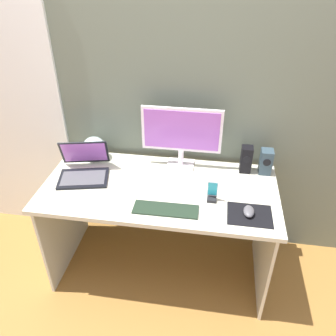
{
  "coord_description": "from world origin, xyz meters",
  "views": [
    {
      "loc": [
        0.32,
        -1.7,
        2.01
      ],
      "look_at": [
        0.06,
        -0.02,
        0.89
      ],
      "focal_mm": 36.46,
      "sensor_mm": 36.0,
      "label": 1
    }
  ],
  "objects_px": {
    "mouse": "(249,211)",
    "keyboard_external": "(166,209)",
    "speaker_near_monitor": "(246,159)",
    "speaker_right": "(266,162)",
    "monitor": "(181,134)",
    "laptop": "(84,169)",
    "fishbowl": "(94,148)",
    "phone_in_dock": "(212,193)"
  },
  "relations": [
    {
      "from": "speaker_right",
      "to": "fishbowl",
      "type": "distance_m",
      "value": 1.17
    },
    {
      "from": "speaker_near_monitor",
      "to": "phone_in_dock",
      "type": "relative_size",
      "value": 1.31
    },
    {
      "from": "laptop",
      "to": "monitor",
      "type": "bearing_deg",
      "value": 19.52
    },
    {
      "from": "fishbowl",
      "to": "phone_in_dock",
      "type": "xyz_separation_m",
      "value": [
        0.84,
        -0.35,
        -0.03
      ]
    },
    {
      "from": "keyboard_external",
      "to": "phone_in_dock",
      "type": "xyz_separation_m",
      "value": [
        0.26,
        0.13,
        0.04
      ]
    },
    {
      "from": "keyboard_external",
      "to": "speaker_right",
      "type": "bearing_deg",
      "value": 38.73
    },
    {
      "from": "speaker_right",
      "to": "laptop",
      "type": "bearing_deg",
      "value": -169.68
    },
    {
      "from": "monitor",
      "to": "speaker_right",
      "type": "relative_size",
      "value": 3.11
    },
    {
      "from": "speaker_right",
      "to": "mouse",
      "type": "xyz_separation_m",
      "value": [
        -0.12,
        -0.45,
        -0.06
      ]
    },
    {
      "from": "speaker_near_monitor",
      "to": "laptop",
      "type": "xyz_separation_m",
      "value": [
        -1.04,
        -0.21,
        -0.05
      ]
    },
    {
      "from": "monitor",
      "to": "speaker_near_monitor",
      "type": "xyz_separation_m",
      "value": [
        0.43,
        -0.0,
        -0.15
      ]
    },
    {
      "from": "monitor",
      "to": "mouse",
      "type": "height_order",
      "value": "monitor"
    },
    {
      "from": "speaker_near_monitor",
      "to": "speaker_right",
      "type": "bearing_deg",
      "value": -0.02
    },
    {
      "from": "speaker_right",
      "to": "phone_in_dock",
      "type": "relative_size",
      "value": 1.21
    },
    {
      "from": "fishbowl",
      "to": "speaker_near_monitor",
      "type": "bearing_deg",
      "value": -0.1
    },
    {
      "from": "mouse",
      "to": "laptop",
      "type": "bearing_deg",
      "value": 169.04
    },
    {
      "from": "monitor",
      "to": "laptop",
      "type": "distance_m",
      "value": 0.68
    },
    {
      "from": "phone_in_dock",
      "to": "speaker_near_monitor",
      "type": "bearing_deg",
      "value": 59.78
    },
    {
      "from": "laptop",
      "to": "mouse",
      "type": "height_order",
      "value": "laptop"
    },
    {
      "from": "speaker_near_monitor",
      "to": "phone_in_dock",
      "type": "height_order",
      "value": "speaker_near_monitor"
    },
    {
      "from": "fishbowl",
      "to": "phone_in_dock",
      "type": "height_order",
      "value": "fishbowl"
    },
    {
      "from": "laptop",
      "to": "keyboard_external",
      "type": "xyz_separation_m",
      "value": [
        0.58,
        -0.27,
        -0.04
      ]
    },
    {
      "from": "monitor",
      "to": "mouse",
      "type": "relative_size",
      "value": 5.25
    },
    {
      "from": "speaker_near_monitor",
      "to": "laptop",
      "type": "relative_size",
      "value": 0.49
    },
    {
      "from": "monitor",
      "to": "phone_in_dock",
      "type": "xyz_separation_m",
      "value": [
        0.23,
        -0.35,
        -0.19
      ]
    },
    {
      "from": "monitor",
      "to": "mouse",
      "type": "xyz_separation_m",
      "value": [
        0.44,
        -0.45,
        -0.22
      ]
    },
    {
      "from": "speaker_right",
      "to": "speaker_near_monitor",
      "type": "height_order",
      "value": "speaker_near_monitor"
    },
    {
      "from": "fishbowl",
      "to": "monitor",
      "type": "bearing_deg",
      "value": 0.13
    },
    {
      "from": "fishbowl",
      "to": "keyboard_external",
      "type": "height_order",
      "value": "fishbowl"
    },
    {
      "from": "speaker_right",
      "to": "speaker_near_monitor",
      "type": "xyz_separation_m",
      "value": [
        -0.13,
        0.0,
        0.01
      ]
    },
    {
      "from": "laptop",
      "to": "mouse",
      "type": "relative_size",
      "value": 3.72
    },
    {
      "from": "speaker_near_monitor",
      "to": "fishbowl",
      "type": "relative_size",
      "value": 1.09
    },
    {
      "from": "monitor",
      "to": "laptop",
      "type": "xyz_separation_m",
      "value": [
        -0.61,
        -0.22,
        -0.2
      ]
    },
    {
      "from": "monitor",
      "to": "mouse",
      "type": "distance_m",
      "value": 0.67
    },
    {
      "from": "laptop",
      "to": "phone_in_dock",
      "type": "distance_m",
      "value": 0.85
    },
    {
      "from": "fishbowl",
      "to": "keyboard_external",
      "type": "bearing_deg",
      "value": -39.67
    },
    {
      "from": "speaker_right",
      "to": "mouse",
      "type": "relative_size",
      "value": 1.69
    },
    {
      "from": "mouse",
      "to": "keyboard_external",
      "type": "bearing_deg",
      "value": -173.92
    },
    {
      "from": "keyboard_external",
      "to": "mouse",
      "type": "distance_m",
      "value": 0.47
    },
    {
      "from": "keyboard_external",
      "to": "mouse",
      "type": "bearing_deg",
      "value": 3.69
    },
    {
      "from": "phone_in_dock",
      "to": "mouse",
      "type": "bearing_deg",
      "value": -24.9
    },
    {
      "from": "speaker_right",
      "to": "speaker_near_monitor",
      "type": "bearing_deg",
      "value": 179.98
    }
  ]
}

